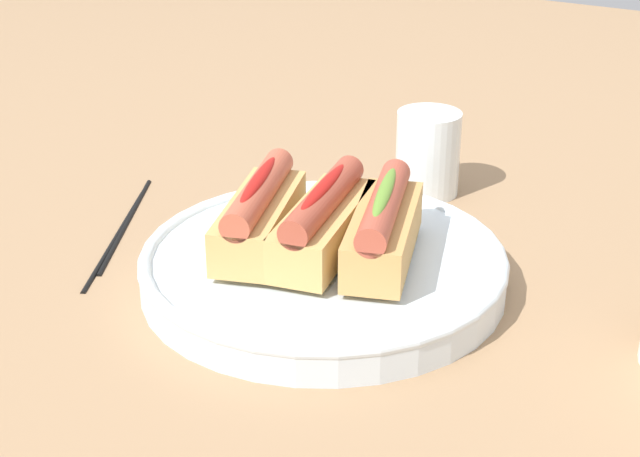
{
  "coord_description": "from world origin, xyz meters",
  "views": [
    {
      "loc": [
        0.67,
        0.38,
        0.42
      ],
      "look_at": [
        0.02,
        -0.0,
        0.05
      ],
      "focal_mm": 54.79,
      "sensor_mm": 36.0,
      "label": 1
    }
  ],
  "objects_px": {
    "serving_bowl": "(320,265)",
    "chopstick_near": "(116,236)",
    "water_glass": "(428,158)",
    "hotdog_back": "(320,220)",
    "chopstick_far": "(126,222)",
    "hotdog_side": "(383,227)",
    "hotdog_front": "(259,213)"
  },
  "relations": [
    {
      "from": "serving_bowl",
      "to": "hotdog_side",
      "type": "xyz_separation_m",
      "value": [
        -0.01,
        0.05,
        0.04
      ]
    },
    {
      "from": "water_glass",
      "to": "chopstick_near",
      "type": "distance_m",
      "value": 0.34
    },
    {
      "from": "serving_bowl",
      "to": "hotdog_side",
      "type": "distance_m",
      "value": 0.07
    },
    {
      "from": "hotdog_front",
      "to": "hotdog_side",
      "type": "relative_size",
      "value": 1.0
    },
    {
      "from": "hotdog_front",
      "to": "hotdog_back",
      "type": "height_order",
      "value": "same"
    },
    {
      "from": "hotdog_back",
      "to": "water_glass",
      "type": "relative_size",
      "value": 1.74
    },
    {
      "from": "chopstick_far",
      "to": "serving_bowl",
      "type": "bearing_deg",
      "value": 60.32
    },
    {
      "from": "hotdog_front",
      "to": "chopstick_near",
      "type": "relative_size",
      "value": 0.72
    },
    {
      "from": "hotdog_side",
      "to": "chopstick_near",
      "type": "relative_size",
      "value": 0.72
    },
    {
      "from": "hotdog_back",
      "to": "water_glass",
      "type": "bearing_deg",
      "value": -179.11
    },
    {
      "from": "serving_bowl",
      "to": "hotdog_front",
      "type": "height_order",
      "value": "hotdog_front"
    },
    {
      "from": "serving_bowl",
      "to": "hotdog_back",
      "type": "xyz_separation_m",
      "value": [
        0.0,
        0.0,
        0.04
      ]
    },
    {
      "from": "serving_bowl",
      "to": "water_glass",
      "type": "distance_m",
      "value": 0.24
    },
    {
      "from": "serving_bowl",
      "to": "hotdog_front",
      "type": "relative_size",
      "value": 2.04
    },
    {
      "from": "hotdog_back",
      "to": "chopstick_near",
      "type": "bearing_deg",
      "value": -84.76
    },
    {
      "from": "hotdog_back",
      "to": "chopstick_far",
      "type": "bearing_deg",
      "value": -92.49
    },
    {
      "from": "serving_bowl",
      "to": "hotdog_back",
      "type": "height_order",
      "value": "hotdog_back"
    },
    {
      "from": "water_glass",
      "to": "chopstick_near",
      "type": "relative_size",
      "value": 0.41
    },
    {
      "from": "serving_bowl",
      "to": "chopstick_far",
      "type": "relative_size",
      "value": 1.47
    },
    {
      "from": "hotdog_front",
      "to": "water_glass",
      "type": "distance_m",
      "value": 0.26
    },
    {
      "from": "serving_bowl",
      "to": "water_glass",
      "type": "height_order",
      "value": "water_glass"
    },
    {
      "from": "hotdog_back",
      "to": "hotdog_side",
      "type": "relative_size",
      "value": 0.99
    },
    {
      "from": "hotdog_front",
      "to": "water_glass",
      "type": "xyz_separation_m",
      "value": [
        -0.25,
        0.05,
        -0.02
      ]
    },
    {
      "from": "serving_bowl",
      "to": "chopstick_far",
      "type": "distance_m",
      "value": 0.23
    },
    {
      "from": "water_glass",
      "to": "serving_bowl",
      "type": "bearing_deg",
      "value": 0.89
    },
    {
      "from": "water_glass",
      "to": "chopstick_far",
      "type": "xyz_separation_m",
      "value": [
        0.23,
        -0.23,
        -0.04
      ]
    },
    {
      "from": "water_glass",
      "to": "hotdog_back",
      "type": "bearing_deg",
      "value": 0.89
    },
    {
      "from": "chopstick_near",
      "to": "chopstick_far",
      "type": "distance_m",
      "value": 0.03
    },
    {
      "from": "water_glass",
      "to": "chopstick_far",
      "type": "distance_m",
      "value": 0.32
    },
    {
      "from": "chopstick_far",
      "to": "hotdog_back",
      "type": "bearing_deg",
      "value": 60.32
    },
    {
      "from": "water_glass",
      "to": "hotdog_side",
      "type": "bearing_deg",
      "value": 14.42
    },
    {
      "from": "serving_bowl",
      "to": "chopstick_near",
      "type": "distance_m",
      "value": 0.22
    }
  ]
}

